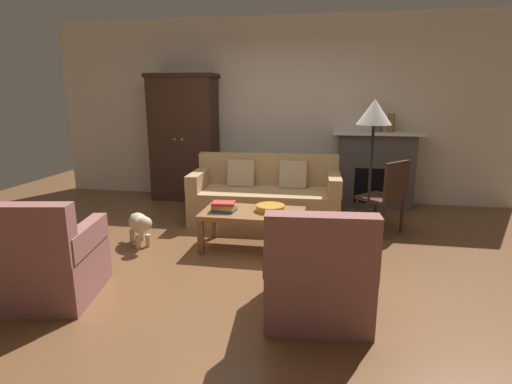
{
  "coord_description": "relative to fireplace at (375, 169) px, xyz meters",
  "views": [
    {
      "loc": [
        0.87,
        -3.9,
        1.64
      ],
      "look_at": [
        0.05,
        0.58,
        0.55
      ],
      "focal_mm": 28.4,
      "sensor_mm": 36.0,
      "label": 1
    }
  ],
  "objects": [
    {
      "name": "couch",
      "position": [
        -1.49,
        -1.05,
        -0.25
      ],
      "size": [
        1.95,
        0.93,
        0.86
      ],
      "color": "tan",
      "rests_on": "ground"
    },
    {
      "name": "dog",
      "position": [
        -2.72,
        -2.21,
        -0.32
      ],
      "size": [
        0.44,
        0.47,
        0.39
      ],
      "color": "beige",
      "rests_on": "ground"
    },
    {
      "name": "back_wall",
      "position": [
        -1.55,
        0.25,
        0.83
      ],
      "size": [
        7.2,
        0.1,
        2.8
      ],
      "primitive_type": "cube",
      "color": "silver",
      "rests_on": "ground"
    },
    {
      "name": "armchair_near_right",
      "position": [
        -0.73,
        -3.36,
        -0.25
      ],
      "size": [
        0.84,
        0.83,
        0.88
      ],
      "color": "#935B56",
      "rests_on": "ground"
    },
    {
      "name": "fireplace",
      "position": [
        0.0,
        0.0,
        0.0
      ],
      "size": [
        1.26,
        0.48,
        1.12
      ],
      "color": "#4C4947",
      "rests_on": "ground"
    },
    {
      "name": "fruit_bowl",
      "position": [
        -1.29,
        -2.03,
        -0.12
      ],
      "size": [
        0.31,
        0.31,
        0.07
      ],
      "primitive_type": "cylinder",
      "color": "orange",
      "rests_on": "coffee_table"
    },
    {
      "name": "armchair_near_left",
      "position": [
        -2.92,
        -3.5,
        -0.25
      ],
      "size": [
        0.89,
        0.9,
        0.88
      ],
      "color": "#935B56",
      "rests_on": "ground"
    },
    {
      "name": "coffee_table",
      "position": [
        -1.47,
        -2.07,
        -0.2
      ],
      "size": [
        1.1,
        0.6,
        0.42
      ],
      "color": "olive",
      "rests_on": "ground"
    },
    {
      "name": "mantel_vase_slate",
      "position": [
        -0.0,
        -0.02,
        0.71
      ],
      "size": [
        0.12,
        0.12,
        0.32
      ],
      "primitive_type": "cylinder",
      "color": "#565B66",
      "rests_on": "fireplace"
    },
    {
      "name": "side_chair_wooden",
      "position": [
        0.01,
        -1.33,
        -0.06
      ],
      "size": [
        0.62,
        0.62,
        0.9
      ],
      "color": "#382319",
      "rests_on": "ground"
    },
    {
      "name": "mantel_vase_bronze",
      "position": [
        0.18,
        -0.02,
        0.68
      ],
      "size": [
        0.1,
        0.1,
        0.27
      ],
      "primitive_type": "cylinder",
      "color": "olive",
      "rests_on": "fireplace"
    },
    {
      "name": "armoire",
      "position": [
        -2.95,
        -0.08,
        0.41
      ],
      "size": [
        1.06,
        0.57,
        1.96
      ],
      "color": "#382319",
      "rests_on": "ground"
    },
    {
      "name": "ground_plane",
      "position": [
        -1.55,
        -2.3,
        -0.57
      ],
      "size": [
        9.6,
        9.6,
        0.0
      ],
      "primitive_type": "plane",
      "color": "brown"
    },
    {
      "name": "floor_lamp",
      "position": [
        -0.25,
        -1.83,
        0.81
      ],
      "size": [
        0.36,
        0.36,
        1.6
      ],
      "color": "black",
      "rests_on": "ground"
    },
    {
      "name": "book_stack",
      "position": [
        -1.77,
        -2.13,
        -0.1
      ],
      "size": [
        0.26,
        0.2,
        0.1
      ],
      "color": "#38569E",
      "rests_on": "coffee_table"
    }
  ]
}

